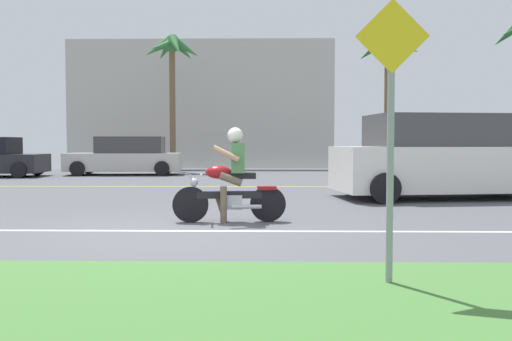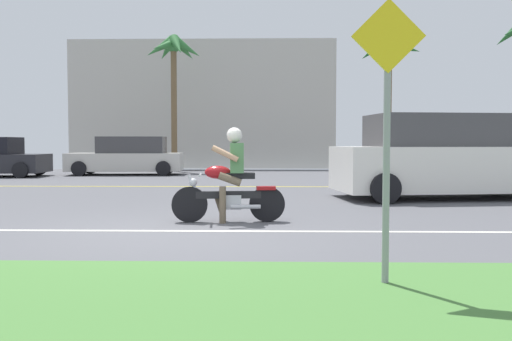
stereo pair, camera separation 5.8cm
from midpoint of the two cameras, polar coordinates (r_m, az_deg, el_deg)
ground at (r=10.92m, az=-5.55°, el=-3.86°), size 56.00×30.00×0.04m
grass_median at (r=4.07m, az=-17.59°, el=-14.87°), size 56.00×3.80×0.06m
lane_line_near at (r=8.05m, az=-7.97°, el=-6.13°), size 50.40×0.12×0.01m
lane_line_far at (r=15.90m, az=-3.45°, el=-1.65°), size 50.40×0.12×0.01m
motorcyclist at (r=8.82m, az=-2.82°, el=-1.20°), size 1.79×0.58×1.50m
suv_nearby at (r=13.32m, az=18.66°, el=1.27°), size 5.16×2.78×1.88m
parked_car_1 at (r=22.28m, az=-13.21°, el=1.37°), size 4.45×2.04×1.48m
palm_tree_1 at (r=24.66m, az=-8.66°, el=11.41°), size 2.52×2.33×5.86m
palm_tree_2 at (r=24.64m, az=13.24°, el=11.42°), size 2.73×2.85×5.85m
street_sign at (r=4.87m, az=13.30°, el=5.65°), size 0.62×0.06×2.46m
building_far at (r=29.01m, az=-5.36°, el=6.52°), size 12.89×4.00×6.20m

